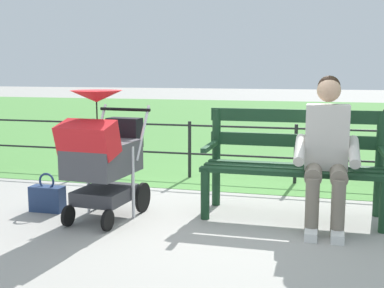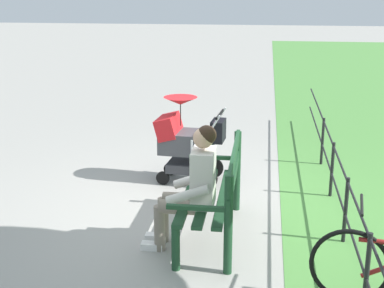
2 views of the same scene
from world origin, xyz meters
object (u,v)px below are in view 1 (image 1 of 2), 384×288
Objects in this scene: park_bench at (294,159)px; stroller at (102,154)px; person_on_bench at (327,147)px; handbag at (47,198)px.

stroller is (1.62, 0.56, 0.07)m from park_bench.
handbag is at bearing 5.29° from person_on_bench.
park_bench is at bearing -160.96° from stroller.
person_on_bench reaches higher than handbag.
person_on_bench is (-0.28, 0.22, 0.15)m from park_bench.
park_bench is 0.39m from person_on_bench.
stroller is at bearing 170.70° from handbag.
stroller is 3.11× the size of handbag.
person_on_bench is at bearing -174.71° from handbag.
handbag is (2.52, 0.23, -0.55)m from person_on_bench.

